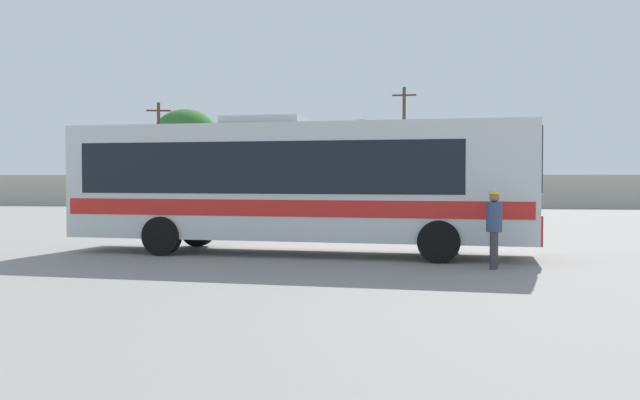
{
  "coord_description": "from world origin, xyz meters",
  "views": [
    {
      "loc": [
        2.39,
        -18.54,
        2.1
      ],
      "look_at": [
        -0.08,
        0.89,
        1.43
      ],
      "focal_mm": 38.65,
      "sensor_mm": 36.0,
      "label": 1
    }
  ],
  "objects_px": {
    "parked_car_leftmost_grey": "(188,196)",
    "roadside_tree_midleft": "(252,152)",
    "utility_pole_near": "(404,144)",
    "roadside_tree_midright": "(362,139)",
    "roadside_tree_left": "(186,137)",
    "coach_bus_silver_red": "(293,181)",
    "parked_car_second_silver": "(270,197)",
    "utility_pole_far": "(159,151)",
    "parked_car_third_maroon": "(359,198)",
    "parked_car_rightmost_silver": "(447,198)",
    "attendant_by_bus_door": "(494,225)"
  },
  "relations": [
    {
      "from": "roadside_tree_left",
      "to": "roadside_tree_midleft",
      "type": "bearing_deg",
      "value": -18.78
    },
    {
      "from": "utility_pole_far",
      "to": "parked_car_leftmost_grey",
      "type": "bearing_deg",
      "value": -52.68
    },
    {
      "from": "utility_pole_near",
      "to": "roadside_tree_midright",
      "type": "xyz_separation_m",
      "value": [
        -3.19,
        0.71,
        0.37
      ]
    },
    {
      "from": "utility_pole_far",
      "to": "roadside_tree_left",
      "type": "distance_m",
      "value": 5.04
    },
    {
      "from": "utility_pole_near",
      "to": "parked_car_second_silver",
      "type": "bearing_deg",
      "value": -138.14
    },
    {
      "from": "attendant_by_bus_door",
      "to": "roadside_tree_midright",
      "type": "xyz_separation_m",
      "value": [
        -5.41,
        36.82,
        3.94
      ]
    },
    {
      "from": "coach_bus_silver_red",
      "to": "parked_car_rightmost_silver",
      "type": "height_order",
      "value": "coach_bus_silver_red"
    },
    {
      "from": "parked_car_leftmost_grey",
      "to": "utility_pole_near",
      "type": "distance_m",
      "value": 16.55
    },
    {
      "from": "roadside_tree_midright",
      "to": "parked_car_second_silver",
      "type": "bearing_deg",
      "value": -122.87
    },
    {
      "from": "parked_car_second_silver",
      "to": "parked_car_third_maroon",
      "type": "relative_size",
      "value": 1.05
    },
    {
      "from": "parked_car_third_maroon",
      "to": "utility_pole_near",
      "type": "xyz_separation_m",
      "value": [
        2.81,
        8.19,
        3.82
      ]
    },
    {
      "from": "parked_car_rightmost_silver",
      "to": "roadside_tree_left",
      "type": "relative_size",
      "value": 0.56
    },
    {
      "from": "attendant_by_bus_door",
      "to": "roadside_tree_midleft",
      "type": "relative_size",
      "value": 0.31
    },
    {
      "from": "roadside_tree_left",
      "to": "roadside_tree_midright",
      "type": "bearing_deg",
      "value": -7.89
    },
    {
      "from": "coach_bus_silver_red",
      "to": "roadside_tree_left",
      "type": "relative_size",
      "value": 1.66
    },
    {
      "from": "parked_car_second_silver",
      "to": "roadside_tree_midright",
      "type": "xyz_separation_m",
      "value": [
        5.47,
        8.46,
        4.17
      ]
    },
    {
      "from": "parked_car_leftmost_grey",
      "to": "roadside_tree_midleft",
      "type": "relative_size",
      "value": 0.77
    },
    {
      "from": "parked_car_second_silver",
      "to": "utility_pole_far",
      "type": "height_order",
      "value": "utility_pole_far"
    },
    {
      "from": "parked_car_second_silver",
      "to": "roadside_tree_left",
      "type": "height_order",
      "value": "roadside_tree_left"
    },
    {
      "from": "attendant_by_bus_door",
      "to": "roadside_tree_left",
      "type": "distance_m",
      "value": 43.93
    },
    {
      "from": "utility_pole_far",
      "to": "coach_bus_silver_red",
      "type": "bearing_deg",
      "value": -63.78
    },
    {
      "from": "parked_car_third_maroon",
      "to": "parked_car_rightmost_silver",
      "type": "relative_size",
      "value": 1.02
    },
    {
      "from": "coach_bus_silver_red",
      "to": "roadside_tree_left",
      "type": "distance_m",
      "value": 39.41
    },
    {
      "from": "parked_car_second_silver",
      "to": "roadside_tree_midleft",
      "type": "relative_size",
      "value": 0.8
    },
    {
      "from": "utility_pole_far",
      "to": "roadside_tree_midright",
      "type": "bearing_deg",
      "value": 10.43
    },
    {
      "from": "parked_car_second_silver",
      "to": "roadside_tree_left",
      "type": "distance_m",
      "value": 14.68
    },
    {
      "from": "utility_pole_near",
      "to": "utility_pole_far",
      "type": "relative_size",
      "value": 1.15
    },
    {
      "from": "parked_car_third_maroon",
      "to": "roadside_tree_midleft",
      "type": "height_order",
      "value": "roadside_tree_midleft"
    },
    {
      "from": "utility_pole_near",
      "to": "roadside_tree_left",
      "type": "bearing_deg",
      "value": 171.27
    },
    {
      "from": "coach_bus_silver_red",
      "to": "attendant_by_bus_door",
      "type": "bearing_deg",
      "value": -26.83
    },
    {
      "from": "parked_car_leftmost_grey",
      "to": "roadside_tree_midright",
      "type": "xyz_separation_m",
      "value": [
        11.17,
        8.01,
        4.18
      ]
    },
    {
      "from": "utility_pole_near",
      "to": "roadside_tree_midright",
      "type": "distance_m",
      "value": 3.28
    },
    {
      "from": "parked_car_rightmost_silver",
      "to": "coach_bus_silver_red",
      "type": "bearing_deg",
      "value": -102.05
    },
    {
      "from": "coach_bus_silver_red",
      "to": "roadside_tree_midleft",
      "type": "bearing_deg",
      "value": 104.71
    },
    {
      "from": "parked_car_third_maroon",
      "to": "utility_pole_far",
      "type": "height_order",
      "value": "utility_pole_far"
    },
    {
      "from": "parked_car_second_silver",
      "to": "roadside_tree_midright",
      "type": "distance_m",
      "value": 10.9
    },
    {
      "from": "coach_bus_silver_red",
      "to": "utility_pole_near",
      "type": "height_order",
      "value": "utility_pole_near"
    },
    {
      "from": "attendant_by_bus_door",
      "to": "utility_pole_near",
      "type": "xyz_separation_m",
      "value": [
        -2.22,
        36.11,
        3.57
      ]
    },
    {
      "from": "utility_pole_near",
      "to": "roadside_tree_left",
      "type": "xyz_separation_m",
      "value": [
        -17.83,
        2.74,
        0.81
      ]
    },
    {
      "from": "parked_car_rightmost_silver",
      "to": "parked_car_leftmost_grey",
      "type": "bearing_deg",
      "value": -179.93
    },
    {
      "from": "utility_pole_near",
      "to": "coach_bus_silver_red",
      "type": "bearing_deg",
      "value": -94.83
    },
    {
      "from": "parked_car_leftmost_grey",
      "to": "parked_car_third_maroon",
      "type": "distance_m",
      "value": 11.58
    },
    {
      "from": "parked_car_rightmost_silver",
      "to": "roadside_tree_midright",
      "type": "xyz_separation_m",
      "value": [
        -5.96,
        7.98,
        4.2
      ]
    },
    {
      "from": "parked_car_leftmost_grey",
      "to": "coach_bus_silver_red",
      "type": "bearing_deg",
      "value": -66.31
    },
    {
      "from": "utility_pole_near",
      "to": "utility_pole_far",
      "type": "height_order",
      "value": "utility_pole_near"
    },
    {
      "from": "roadside_tree_left",
      "to": "attendant_by_bus_door",
      "type": "bearing_deg",
      "value": -62.7
    },
    {
      "from": "utility_pole_near",
      "to": "roadside_tree_left",
      "type": "height_order",
      "value": "utility_pole_near"
    },
    {
      "from": "coach_bus_silver_red",
      "to": "parked_car_second_silver",
      "type": "distance_m",
      "value": 26.47
    },
    {
      "from": "roadside_tree_left",
      "to": "coach_bus_silver_red",
      "type": "bearing_deg",
      "value": -67.55
    },
    {
      "from": "parked_car_leftmost_grey",
      "to": "roadside_tree_left",
      "type": "relative_size",
      "value": 0.58
    }
  ]
}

